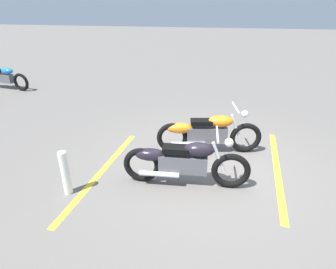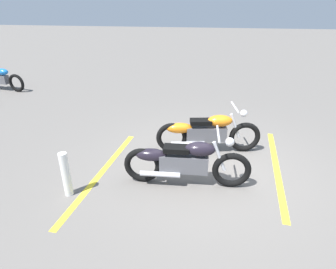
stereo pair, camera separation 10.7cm
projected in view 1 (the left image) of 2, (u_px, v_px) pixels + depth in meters
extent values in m
plane|color=#66605B|center=(212.00, 167.00, 5.59)|extent=(60.00, 60.00, 0.00)
torus|color=black|center=(246.00, 138.00, 6.02)|extent=(0.68, 0.22, 0.67)
torus|color=black|center=(172.00, 138.00, 6.02)|extent=(0.68, 0.22, 0.67)
cube|color=#59595E|center=(207.00, 134.00, 5.98)|extent=(0.86, 0.35, 0.32)
ellipsoid|color=orange|center=(221.00, 121.00, 5.85)|extent=(0.56, 0.36, 0.24)
ellipsoid|color=orange|center=(180.00, 128.00, 5.93)|extent=(0.59, 0.33, 0.22)
cube|color=black|center=(201.00, 122.00, 5.86)|extent=(0.47, 0.31, 0.09)
cylinder|color=silver|center=(236.00, 127.00, 5.91)|extent=(0.27, 0.10, 0.56)
cylinder|color=silver|center=(236.00, 108.00, 5.72)|extent=(0.14, 0.62, 0.04)
sphere|color=silver|center=(245.00, 114.00, 5.78)|extent=(0.15, 0.15, 0.15)
cylinder|color=silver|center=(188.00, 144.00, 5.93)|extent=(0.71, 0.20, 0.09)
torus|color=black|center=(231.00, 171.00, 4.86)|extent=(0.67, 0.14, 0.67)
torus|color=black|center=(142.00, 165.00, 5.04)|extent=(0.67, 0.14, 0.67)
cube|color=#59595E|center=(183.00, 164.00, 4.92)|extent=(0.85, 0.26, 0.32)
ellipsoid|color=black|center=(199.00, 149.00, 4.76)|extent=(0.53, 0.30, 0.24)
ellipsoid|color=black|center=(150.00, 154.00, 4.92)|extent=(0.57, 0.26, 0.22)
cube|color=black|center=(176.00, 149.00, 4.81)|extent=(0.45, 0.26, 0.09)
cylinder|color=silver|center=(219.00, 157.00, 4.78)|extent=(0.27, 0.07, 0.56)
cylinder|color=silver|center=(217.00, 134.00, 4.60)|extent=(0.06, 0.62, 0.04)
sphere|color=silver|center=(229.00, 143.00, 4.64)|extent=(0.15, 0.15, 0.15)
cylinder|color=silver|center=(159.00, 174.00, 4.91)|extent=(0.70, 0.12, 0.09)
torus|color=black|center=(21.00, 82.00, 10.10)|extent=(0.64, 0.20, 0.63)
cube|color=#59595E|center=(3.00, 78.00, 10.29)|extent=(0.82, 0.33, 0.30)
ellipsoid|color=blue|center=(7.00, 71.00, 10.09)|extent=(0.53, 0.34, 0.23)
cylinder|color=white|center=(65.00, 173.00, 4.68)|extent=(0.14, 0.14, 0.80)
cube|color=yellow|center=(277.00, 169.00, 5.52)|extent=(0.43, 3.20, 0.01)
cube|color=yellow|center=(102.00, 171.00, 5.46)|extent=(0.43, 3.20, 0.01)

